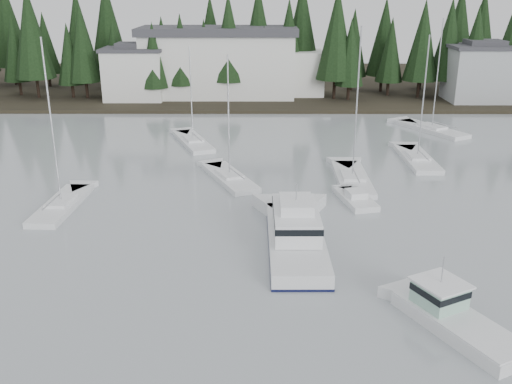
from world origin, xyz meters
TOP-DOWN VIEW (x-y plane):
  - far_shore_land at (0.00, 97.00)m, footprint 240.00×54.00m
  - conifer_treeline at (0.00, 86.00)m, footprint 200.00×22.00m
  - house_west at (-18.00, 79.00)m, footprint 9.54×7.42m
  - house_east_a at (36.00, 78.00)m, footprint 10.60×8.48m
  - harbor_inn at (-2.96, 82.34)m, footprint 29.50×11.50m
  - cabin_cruiser_center at (4.00, 25.17)m, footprint 3.91×12.37m
  - lobster_boat_teal at (11.82, 15.02)m, footprint 5.94×8.11m
  - sailboat_0 at (18.17, 46.27)m, footprint 2.82×9.83m
  - sailboat_3 at (10.27, 39.67)m, footprint 3.07×10.26m
  - sailboat_4 at (-6.28, 53.42)m, footprint 6.03×10.37m
  - sailboat_7 at (-1.36, 39.97)m, footprint 6.05×9.48m
  - sailboat_9 at (-15.00, 32.71)m, footprint 2.94×9.29m
  - sailboat_11 at (23.54, 59.71)m, footprint 7.47×10.57m
  - runabout_1 at (9.70, 34.13)m, footprint 3.27×5.71m

SIDE VIEW (x-z plane):
  - far_shore_land at x=0.00m, z-range -0.50..0.50m
  - conifer_treeline at x=0.00m, z-range -10.00..10.00m
  - sailboat_4 at x=-6.28m, z-range -5.78..5.90m
  - sailboat_7 at x=-1.36m, z-range -6.06..6.19m
  - sailboat_0 at x=18.17m, z-range -6.67..6.81m
  - sailboat_11 at x=23.54m, z-range -7.12..7.27m
  - sailboat_3 at x=10.27m, z-range -7.29..7.43m
  - sailboat_9 at x=-15.00m, z-range -7.08..7.25m
  - runabout_1 at x=9.70m, z-range -0.58..0.84m
  - lobster_boat_teal at x=11.82m, z-range -1.64..2.66m
  - cabin_cruiser_center at x=4.00m, z-range -1.86..3.45m
  - house_west at x=-18.00m, z-range 0.28..9.03m
  - house_east_a at x=36.00m, z-range 0.28..9.53m
  - harbor_inn at x=-2.96m, z-range 0.33..11.23m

